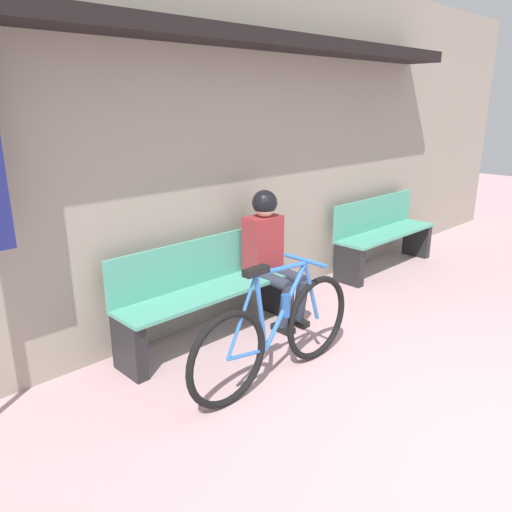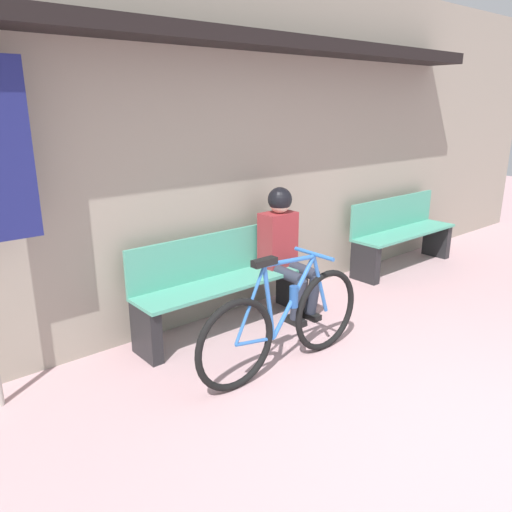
{
  "view_description": "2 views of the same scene",
  "coord_description": "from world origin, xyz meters",
  "px_view_note": "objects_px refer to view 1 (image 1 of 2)",
  "views": [
    {
      "loc": [
        -2.71,
        -0.81,
        2.01
      ],
      "look_at": [
        -0.22,
        1.73,
        0.89
      ],
      "focal_mm": 35.0,
      "sensor_mm": 36.0,
      "label": 1
    },
    {
      "loc": [
        -2.72,
        -1.07,
        1.99
      ],
      "look_at": [
        -0.25,
        1.84,
        0.82
      ],
      "focal_mm": 35.0,
      "sensor_mm": 36.0,
      "label": 2
    }
  ],
  "objects_px": {
    "bicycle": "(276,333)",
    "park_bench_far": "(383,236)",
    "park_bench_near": "(208,294)",
    "person_seated": "(270,247)"
  },
  "relations": [
    {
      "from": "park_bench_near",
      "to": "park_bench_far",
      "type": "xyz_separation_m",
      "value": [
        2.77,
        -0.0,
        -0.0
      ]
    },
    {
      "from": "park_bench_far",
      "to": "person_seated",
      "type": "bearing_deg",
      "value": -177.23
    },
    {
      "from": "park_bench_far",
      "to": "park_bench_near",
      "type": "bearing_deg",
      "value": 179.97
    },
    {
      "from": "park_bench_near",
      "to": "person_seated",
      "type": "relative_size",
      "value": 1.4
    },
    {
      "from": "person_seated",
      "to": "park_bench_far",
      "type": "distance_m",
      "value": 2.14
    },
    {
      "from": "bicycle",
      "to": "person_seated",
      "type": "xyz_separation_m",
      "value": [
        0.73,
        0.78,
        0.34
      ]
    },
    {
      "from": "bicycle",
      "to": "park_bench_far",
      "type": "bearing_deg",
      "value": 17.22
    },
    {
      "from": "park_bench_near",
      "to": "park_bench_far",
      "type": "bearing_deg",
      "value": -0.03
    },
    {
      "from": "bicycle",
      "to": "park_bench_far",
      "type": "xyz_separation_m",
      "value": [
        2.85,
        0.88,
        0.04
      ]
    },
    {
      "from": "park_bench_near",
      "to": "bicycle",
      "type": "distance_m",
      "value": 0.89
    }
  ]
}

